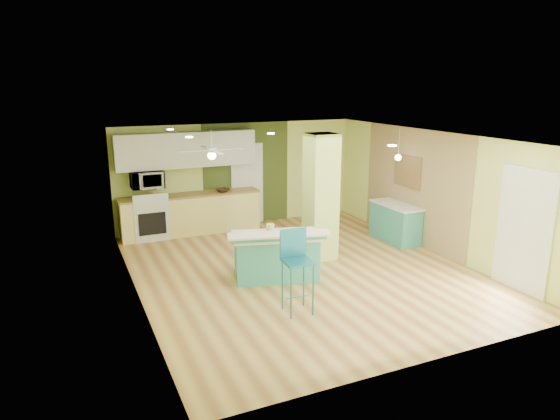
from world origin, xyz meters
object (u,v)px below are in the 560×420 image
object	(u,v)px
peninsula	(276,255)
bar_stool	(296,257)
canister	(270,228)
fruit_bowl	(223,190)
side_counter	(395,222)

from	to	relation	value
peninsula	bar_stool	bearing A→B (deg)	-85.82
peninsula	canister	xyz separation A→B (m)	(-0.04, 0.19, 0.46)
canister	peninsula	bearing A→B (deg)	-77.98
peninsula	bar_stool	distance (m)	1.41
bar_stool	fruit_bowl	distance (m)	4.59
bar_stool	fruit_bowl	xyz separation A→B (m)	(0.30, 4.58, 0.12)
side_counter	fruit_bowl	xyz separation A→B (m)	(-3.24, 2.32, 0.56)
fruit_bowl	bar_stool	bearing A→B (deg)	-93.76
peninsula	bar_stool	size ratio (longest dim) A/B	1.42
side_counter	fruit_bowl	bearing A→B (deg)	144.39
bar_stool	peninsula	bearing A→B (deg)	82.45
fruit_bowl	canister	bearing A→B (deg)	-91.69
bar_stool	side_counter	xyz separation A→B (m)	(3.54, 2.26, -0.44)
peninsula	side_counter	bearing A→B (deg)	30.88
fruit_bowl	canister	distance (m)	3.08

